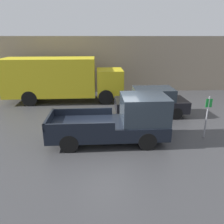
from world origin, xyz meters
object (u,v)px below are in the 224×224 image
Objects in this scene: pickup_truck at (120,121)px; parking_sign at (207,115)px; car at (151,102)px; delivery_truck at (60,78)px.

parking_sign is at bearing 0.66° from pickup_truck.
pickup_truck is 1.23× the size of car.
parking_sign is at bearing -61.98° from car.
parking_sign is (4.02, 0.05, 0.17)m from pickup_truck.
delivery_truck reaches higher than pickup_truck.
delivery_truck is 4.15× the size of parking_sign.
pickup_truck is 0.62× the size of delivery_truck.
delivery_truck reaches higher than parking_sign.
pickup_truck is 2.59× the size of parking_sign.
delivery_truck is (-3.72, 6.86, 0.74)m from pickup_truck.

